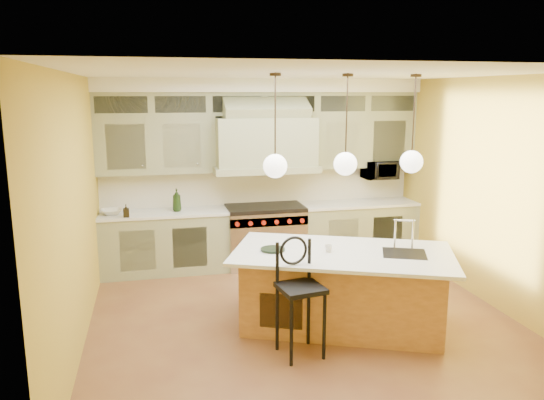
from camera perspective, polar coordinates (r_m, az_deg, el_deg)
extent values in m
plane|color=brown|center=(6.58, 3.29, -12.73)|extent=(5.00, 5.00, 0.00)
plane|color=white|center=(6.00, 3.62, 13.41)|extent=(5.00, 5.00, 0.00)
plane|color=gold|center=(8.52, -1.26, 3.09)|extent=(5.00, 0.00, 5.00)
plane|color=gold|center=(3.88, 13.92, -7.65)|extent=(5.00, 0.00, 5.00)
plane|color=gold|center=(5.95, -20.37, -1.34)|extent=(0.00, 5.00, 5.00)
plane|color=gold|center=(7.23, 22.84, 0.66)|extent=(0.00, 5.00, 5.00)
cube|color=gray|center=(8.24, -11.41, -4.54)|extent=(1.90, 0.65, 0.90)
cube|color=gray|center=(8.86, 9.08, -3.33)|extent=(1.90, 0.65, 0.90)
cube|color=silver|center=(8.13, -11.54, -1.36)|extent=(1.90, 0.68, 0.04)
cube|color=silver|center=(8.75, 9.18, -0.36)|extent=(1.90, 0.68, 0.04)
cube|color=beige|center=(8.54, -1.23, 1.54)|extent=(5.00, 0.04, 0.56)
cube|color=gray|center=(8.12, -12.39, 5.78)|extent=(1.75, 0.35, 0.85)
cube|color=gray|center=(8.77, 9.48, 6.30)|extent=(1.75, 0.35, 0.85)
cube|color=gray|center=(8.12, -0.78, 6.23)|extent=(1.50, 0.70, 0.75)
cube|color=gray|center=(8.17, -0.77, 3.43)|extent=(1.60, 0.76, 0.10)
cube|color=#333833|center=(8.26, -1.05, 10.31)|extent=(5.00, 0.35, 0.35)
cube|color=white|center=(8.24, -1.03, 12.22)|extent=(5.00, 0.47, 0.20)
cube|color=silver|center=(8.39, -0.75, -4.02)|extent=(1.20, 0.70, 0.90)
cube|color=black|center=(8.28, -0.76, -0.82)|extent=(1.20, 0.70, 0.06)
cube|color=silver|center=(8.01, -0.28, -2.35)|extent=(1.20, 0.06, 0.14)
cube|color=brown|center=(6.31, 7.52, -9.57)|extent=(2.45, 1.84, 0.88)
cube|color=silver|center=(6.11, 7.61, -5.71)|extent=(2.78, 2.16, 0.04)
cube|color=black|center=(6.17, 14.04, -5.79)|extent=(0.60, 0.57, 0.05)
cylinder|color=black|center=(5.43, 2.10, -14.07)|extent=(0.04, 0.04, 0.71)
cylinder|color=black|center=(5.57, 5.65, -13.40)|extent=(0.04, 0.04, 0.71)
cylinder|color=black|center=(5.73, 0.56, -12.61)|extent=(0.04, 0.04, 0.71)
cylinder|color=black|center=(5.87, 3.95, -12.03)|extent=(0.04, 0.04, 0.71)
cube|color=black|center=(5.50, 3.11, -9.44)|extent=(0.50, 0.50, 0.05)
torus|color=black|center=(5.55, 2.34, -5.46)|extent=(0.31, 0.08, 0.31)
imported|color=black|center=(8.88, 11.51, 3.21)|extent=(0.54, 0.37, 0.30)
imported|color=black|center=(8.08, -10.21, 0.00)|extent=(0.14, 0.14, 0.34)
imported|color=black|center=(7.87, -15.42, -1.12)|extent=(0.09, 0.09, 0.19)
imported|color=silver|center=(8.12, -16.85, -1.22)|extent=(0.36, 0.36, 0.08)
imported|color=silver|center=(6.07, 6.10, -5.20)|extent=(0.10, 0.10, 0.08)
cylinder|color=#2D2319|center=(5.66, 0.35, 13.35)|extent=(0.12, 0.12, 0.03)
cylinder|color=#2D2319|center=(5.66, 0.35, 8.84)|extent=(0.02, 0.02, 0.93)
sphere|color=white|center=(5.71, 0.34, 3.67)|extent=(0.26, 0.26, 0.26)
cylinder|color=#2D2319|center=(5.89, 8.16, 13.16)|extent=(0.12, 0.12, 0.03)
cylinder|color=#2D2319|center=(5.89, 8.03, 8.84)|extent=(0.02, 0.02, 0.93)
sphere|color=white|center=(5.94, 7.89, 3.87)|extent=(0.26, 0.26, 0.26)
cylinder|color=#2D2319|center=(6.22, 15.23, 12.79)|extent=(0.12, 0.12, 0.03)
cylinder|color=#2D2319|center=(6.22, 15.02, 8.70)|extent=(0.02, 0.02, 0.93)
sphere|color=white|center=(6.27, 14.77, 4.00)|extent=(0.26, 0.26, 0.26)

